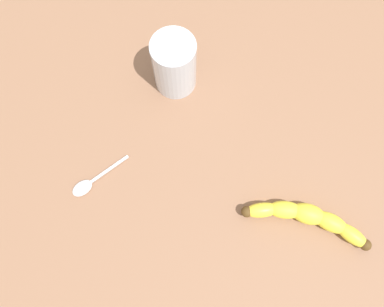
# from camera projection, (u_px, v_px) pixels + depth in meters

# --- Properties ---
(wooden_tabletop) EXTENTS (1.20, 1.20, 0.03)m
(wooden_tabletop) POSITION_uv_depth(u_px,v_px,m) (218.00, 169.00, 0.66)
(wooden_tabletop) COLOR #896249
(wooden_tabletop) RESTS_ON ground
(banana) EXTENTS (0.21, 0.05, 0.03)m
(banana) POSITION_uv_depth(u_px,v_px,m) (308.00, 218.00, 0.60)
(banana) COLOR yellow
(banana) RESTS_ON wooden_tabletop
(smoothie_glass) EXTENTS (0.08, 0.08, 0.11)m
(smoothie_glass) POSITION_uv_depth(u_px,v_px,m) (175.00, 66.00, 0.64)
(smoothie_glass) COLOR silver
(smoothie_glass) RESTS_ON wooden_tabletop
(teaspoon) EXTENTS (0.08, 0.10, 0.01)m
(teaspoon) POSITION_uv_depth(u_px,v_px,m) (86.00, 186.00, 0.63)
(teaspoon) COLOR silver
(teaspoon) RESTS_ON wooden_tabletop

